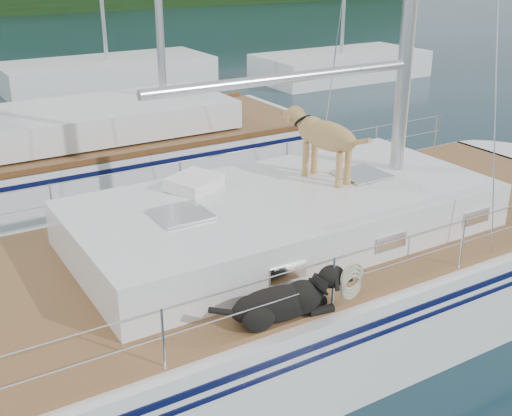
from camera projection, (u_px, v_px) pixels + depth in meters
ground at (231, 337)px, 8.13m from camera, size 120.00×120.00×0.00m
main_sailboat at (237, 289)px, 7.92m from camera, size 12.00×3.81×14.01m
neighbor_sailboat at (58, 166)px, 12.52m from camera, size 11.00×3.50×13.30m
bg_boat_center at (108, 74)px, 22.54m from camera, size 7.20×3.00×11.65m
bg_boat_east at (341, 66)px, 24.01m from camera, size 6.40×3.00×11.65m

